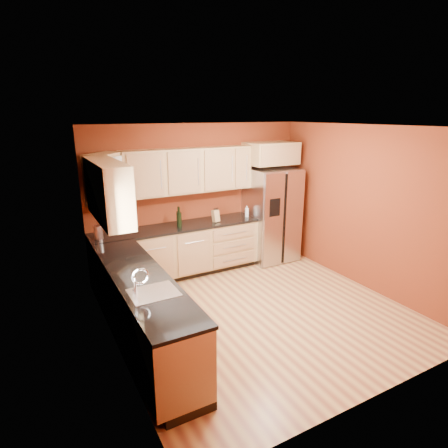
{
  "coord_description": "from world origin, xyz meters",
  "views": [
    {
      "loc": [
        -2.75,
        -4.03,
        2.76
      ],
      "look_at": [
        -0.08,
        0.9,
        1.09
      ],
      "focal_mm": 30.0,
      "sensor_mm": 36.0,
      "label": 1
    }
  ],
  "objects_px": {
    "canister_left": "(99,233)",
    "knife_block": "(216,216)",
    "wine_bottle_a": "(179,216)",
    "soap_dispenser": "(247,211)",
    "refrigerator": "(271,215)"
  },
  "relations": [
    {
      "from": "canister_left",
      "to": "soap_dispenser",
      "type": "relative_size",
      "value": 0.85
    },
    {
      "from": "canister_left",
      "to": "wine_bottle_a",
      "type": "distance_m",
      "value": 1.36
    },
    {
      "from": "refrigerator",
      "to": "canister_left",
      "type": "distance_m",
      "value": 3.2
    },
    {
      "from": "refrigerator",
      "to": "knife_block",
      "type": "height_order",
      "value": "refrigerator"
    },
    {
      "from": "knife_block",
      "to": "refrigerator",
      "type": "bearing_deg",
      "value": -9.03
    },
    {
      "from": "refrigerator",
      "to": "knife_block",
      "type": "xyz_separation_m",
      "value": [
        -1.2,
        -0.01,
        0.13
      ]
    },
    {
      "from": "canister_left",
      "to": "soap_dispenser",
      "type": "height_order",
      "value": "soap_dispenser"
    },
    {
      "from": "wine_bottle_a",
      "to": "knife_block",
      "type": "distance_m",
      "value": 0.66
    },
    {
      "from": "canister_left",
      "to": "knife_block",
      "type": "distance_m",
      "value": 2.0
    },
    {
      "from": "canister_left",
      "to": "wine_bottle_a",
      "type": "height_order",
      "value": "wine_bottle_a"
    },
    {
      "from": "soap_dispenser",
      "to": "canister_left",
      "type": "bearing_deg",
      "value": 179.96
    },
    {
      "from": "refrigerator",
      "to": "canister_left",
      "type": "bearing_deg",
      "value": 179.88
    },
    {
      "from": "canister_left",
      "to": "knife_block",
      "type": "xyz_separation_m",
      "value": [
        2.0,
        -0.01,
        0.02
      ]
    },
    {
      "from": "wine_bottle_a",
      "to": "canister_left",
      "type": "bearing_deg",
      "value": -175.22
    },
    {
      "from": "knife_block",
      "to": "soap_dispenser",
      "type": "distance_m",
      "value": 0.65
    }
  ]
}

